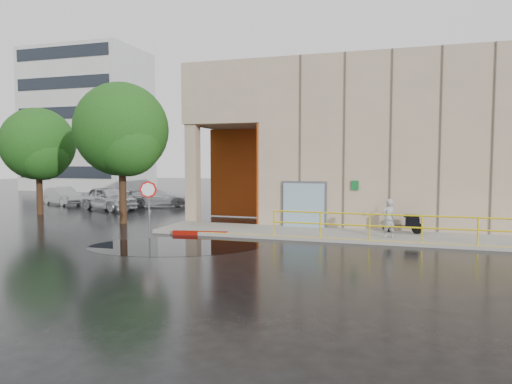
{
  "coord_description": "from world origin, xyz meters",
  "views": [
    {
      "loc": [
        4.19,
        -14.74,
        3.22
      ],
      "look_at": [
        -1.22,
        3.0,
        1.92
      ],
      "focal_mm": 32.0,
      "sensor_mm": 36.0,
      "label": 1
    }
  ],
  "objects_px": {
    "red_curb": "(200,233)",
    "car_a": "(108,198)",
    "car_c": "(158,198)",
    "scooter": "(403,216)",
    "stop_sign": "(148,196)",
    "person": "(388,218)",
    "tree_far": "(39,147)",
    "car_b": "(63,196)",
    "tree_near": "(123,133)"
  },
  "relations": [
    {
      "from": "car_b",
      "to": "stop_sign",
      "type": "bearing_deg",
      "value": -106.34
    },
    {
      "from": "stop_sign",
      "to": "car_a",
      "type": "relative_size",
      "value": 0.54
    },
    {
      "from": "tree_near",
      "to": "person",
      "type": "bearing_deg",
      "value": -6.47
    },
    {
      "from": "tree_near",
      "to": "stop_sign",
      "type": "bearing_deg",
      "value": -45.39
    },
    {
      "from": "stop_sign",
      "to": "tree_far",
      "type": "relative_size",
      "value": 0.38
    },
    {
      "from": "car_b",
      "to": "red_curb",
      "type": "bearing_deg",
      "value": -99.72
    },
    {
      "from": "person",
      "to": "red_curb",
      "type": "bearing_deg",
      "value": -26.97
    },
    {
      "from": "tree_far",
      "to": "person",
      "type": "bearing_deg",
      "value": -9.78
    },
    {
      "from": "car_b",
      "to": "car_c",
      "type": "xyz_separation_m",
      "value": [
        7.27,
        0.87,
        -0.02
      ]
    },
    {
      "from": "car_a",
      "to": "tree_far",
      "type": "height_order",
      "value": "tree_far"
    },
    {
      "from": "stop_sign",
      "to": "tree_near",
      "type": "xyz_separation_m",
      "value": [
        -3.38,
        3.43,
        2.83
      ]
    },
    {
      "from": "car_a",
      "to": "tree_far",
      "type": "bearing_deg",
      "value": 168.83
    },
    {
      "from": "red_curb",
      "to": "tree_near",
      "type": "relative_size",
      "value": 0.34
    },
    {
      "from": "car_a",
      "to": "tree_near",
      "type": "relative_size",
      "value": 0.62
    },
    {
      "from": "person",
      "to": "car_a",
      "type": "relative_size",
      "value": 0.35
    },
    {
      "from": "red_curb",
      "to": "scooter",
      "type": "bearing_deg",
      "value": 14.73
    },
    {
      "from": "car_b",
      "to": "car_c",
      "type": "relative_size",
      "value": 0.91
    },
    {
      "from": "tree_near",
      "to": "tree_far",
      "type": "bearing_deg",
      "value": 164.27
    },
    {
      "from": "scooter",
      "to": "red_curb",
      "type": "relative_size",
      "value": 0.69
    },
    {
      "from": "person",
      "to": "stop_sign",
      "type": "relative_size",
      "value": 0.65
    },
    {
      "from": "red_curb",
      "to": "car_a",
      "type": "xyz_separation_m",
      "value": [
        -9.86,
        7.63,
        0.66
      ]
    },
    {
      "from": "scooter",
      "to": "stop_sign",
      "type": "height_order",
      "value": "stop_sign"
    },
    {
      "from": "scooter",
      "to": "red_curb",
      "type": "height_order",
      "value": "scooter"
    },
    {
      "from": "scooter",
      "to": "tree_far",
      "type": "height_order",
      "value": "tree_far"
    },
    {
      "from": "car_b",
      "to": "car_c",
      "type": "height_order",
      "value": "car_b"
    },
    {
      "from": "car_c",
      "to": "tree_far",
      "type": "relative_size",
      "value": 0.67
    },
    {
      "from": "person",
      "to": "car_a",
      "type": "xyz_separation_m",
      "value": [
        -17.61,
        6.9,
        -0.17
      ]
    },
    {
      "from": "car_c",
      "to": "tree_near",
      "type": "height_order",
      "value": "tree_near"
    },
    {
      "from": "scooter",
      "to": "tree_far",
      "type": "relative_size",
      "value": 0.27
    },
    {
      "from": "scooter",
      "to": "car_c",
      "type": "xyz_separation_m",
      "value": [
        -16.16,
        8.28,
        -0.26
      ]
    },
    {
      "from": "tree_far",
      "to": "stop_sign",
      "type": "bearing_deg",
      "value": -27.55
    },
    {
      "from": "car_c",
      "to": "stop_sign",
      "type": "bearing_deg",
      "value": -179.41
    },
    {
      "from": "car_a",
      "to": "car_c",
      "type": "height_order",
      "value": "car_a"
    },
    {
      "from": "red_curb",
      "to": "car_b",
      "type": "distance_m",
      "value": 17.89
    },
    {
      "from": "car_c",
      "to": "tree_near",
      "type": "relative_size",
      "value": 0.59
    },
    {
      "from": "car_b",
      "to": "scooter",
      "type": "bearing_deg",
      "value": -84.81
    },
    {
      "from": "car_c",
      "to": "red_curb",
      "type": "bearing_deg",
      "value": -170.1
    },
    {
      "from": "car_c",
      "to": "scooter",
      "type": "bearing_deg",
      "value": -144.0
    },
    {
      "from": "scooter",
      "to": "red_curb",
      "type": "xyz_separation_m",
      "value": [
        -8.34,
        -2.19,
        -0.79
      ]
    },
    {
      "from": "car_c",
      "to": "tree_far",
      "type": "distance_m",
      "value": 8.34
    },
    {
      "from": "tree_near",
      "to": "scooter",
      "type": "bearing_deg",
      "value": 0.02
    },
    {
      "from": "car_b",
      "to": "tree_near",
      "type": "xyz_separation_m",
      "value": [
        9.97,
        -7.42,
        3.94
      ]
    },
    {
      "from": "stop_sign",
      "to": "red_curb",
      "type": "bearing_deg",
      "value": 34.21
    },
    {
      "from": "tree_far",
      "to": "tree_near",
      "type": "bearing_deg",
      "value": -15.73
    },
    {
      "from": "red_curb",
      "to": "tree_far",
      "type": "xyz_separation_m",
      "value": [
        -12.06,
        4.14,
        3.91
      ]
    },
    {
      "from": "scooter",
      "to": "stop_sign",
      "type": "bearing_deg",
      "value": -155.71
    },
    {
      "from": "scooter",
      "to": "car_a",
      "type": "distance_m",
      "value": 18.99
    },
    {
      "from": "red_curb",
      "to": "car_a",
      "type": "distance_m",
      "value": 12.48
    },
    {
      "from": "red_curb",
      "to": "car_c",
      "type": "distance_m",
      "value": 13.08
    },
    {
      "from": "tree_near",
      "to": "car_a",
      "type": "bearing_deg",
      "value": 131.08
    }
  ]
}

